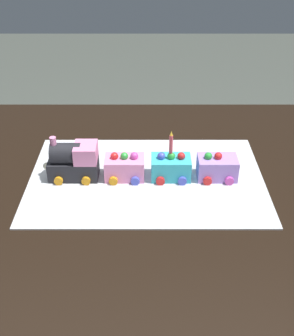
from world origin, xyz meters
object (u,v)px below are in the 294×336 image
cake_car_gondola_lavender (217,167)px  cake_locomotive (74,161)px  cake_car_flatbed_bubblegum (125,167)px  birthday_candle (172,142)px  dining_table (120,221)px  cake_car_hopper_turquoise (171,167)px

cake_car_gondola_lavender → cake_locomotive: bearing=-180.0°
cake_car_flatbed_bubblegum → birthday_candle: bearing=-0.0°
dining_table → cake_car_flatbed_bubblegum: 0.15m
cake_locomotive → cake_car_hopper_turquoise: size_ratio=1.40×
cake_car_hopper_turquoise → birthday_candle: 0.07m
cake_locomotive → cake_car_flatbed_bubblegum: cake_locomotive is taller
dining_table → cake_locomotive: bearing=157.8°
dining_table → cake_car_gondola_lavender: cake_car_gondola_lavender is taller
dining_table → cake_car_gondola_lavender: bearing=10.5°
cake_locomotive → cake_car_gondola_lavender: (0.36, 0.00, -0.02)m
cake_car_flatbed_bubblegum → cake_car_gondola_lavender: same height
cake_locomotive → birthday_candle: 0.25m
cake_locomotive → cake_car_gondola_lavender: cake_locomotive is taller
dining_table → cake_car_hopper_turquoise: 0.20m
cake_car_hopper_turquoise → cake_car_gondola_lavender: same height
dining_table → birthday_candle: (0.13, 0.05, 0.21)m
dining_table → cake_car_gondola_lavender: size_ratio=14.00×
cake_locomotive → cake_car_flatbed_bubblegum: size_ratio=1.40×
cake_locomotive → cake_car_gondola_lavender: bearing=0.0°
cake_car_hopper_turquoise → birthday_candle: (-0.00, -0.00, 0.07)m
cake_locomotive → cake_car_flatbed_bubblegum: 0.13m
cake_locomotive → birthday_candle: (0.25, 0.00, 0.05)m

